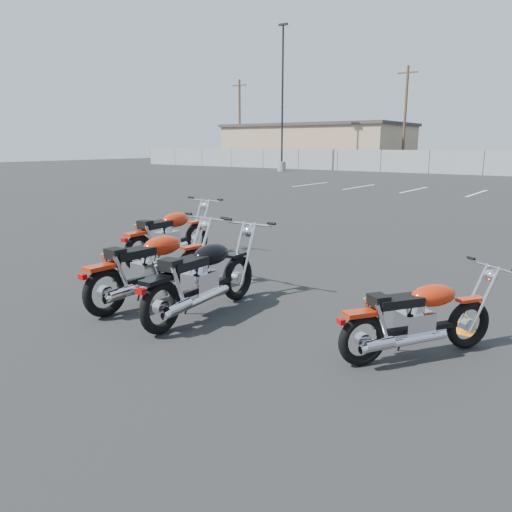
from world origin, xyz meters
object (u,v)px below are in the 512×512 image
Objects in this scene: motorcycle_second_black at (203,278)px; motorcycle_rear_red at (419,318)px; motorcycle_third_red at (152,267)px; motorcycle_front_red at (169,235)px.

motorcycle_second_black is 1.29× the size of motorcycle_rear_red.
motorcycle_third_red is at bearing -179.94° from motorcycle_second_black.
motorcycle_third_red reaches higher than motorcycle_front_red.
motorcycle_front_red is at bearing 143.55° from motorcycle_second_black.
motorcycle_second_black is 2.82m from motorcycle_rear_red.
motorcycle_third_red is 1.30× the size of motorcycle_rear_red.
motorcycle_third_red is at bearing -49.67° from motorcycle_front_red.
motorcycle_front_red is at bearing 163.70° from motorcycle_rear_red.
motorcycle_second_black is (2.63, -1.94, -0.00)m from motorcycle_front_red.
motorcycle_rear_red is at bearing -16.30° from motorcycle_front_red.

